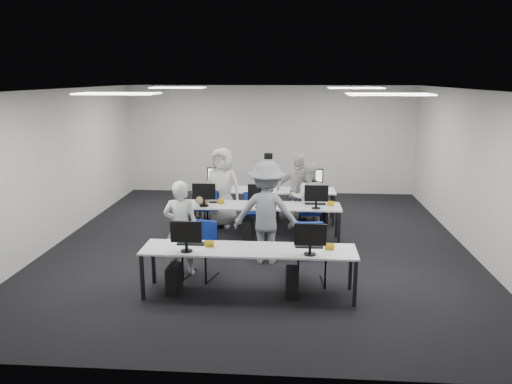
# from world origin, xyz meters

# --- Properties ---
(room) EXTENTS (9.00, 9.02, 3.00)m
(room) POSITION_xyz_m (0.00, 0.00, 1.50)
(room) COLOR black
(room) RESTS_ON ground
(ceiling_panels) EXTENTS (5.20, 4.60, 0.02)m
(ceiling_panels) POSITION_xyz_m (0.00, 0.00, 2.98)
(ceiling_panels) COLOR white
(ceiling_panels) RESTS_ON room
(desk_front) EXTENTS (3.20, 0.70, 0.73)m
(desk_front) POSITION_xyz_m (0.00, -2.40, 0.68)
(desk_front) COLOR #B4B6B9
(desk_front) RESTS_ON ground
(desk_mid) EXTENTS (3.20, 0.70, 0.73)m
(desk_mid) POSITION_xyz_m (0.00, 0.20, 0.68)
(desk_mid) COLOR #B4B6B9
(desk_mid) RESTS_ON ground
(desk_back) EXTENTS (3.20, 0.70, 0.73)m
(desk_back) POSITION_xyz_m (0.00, 1.60, 0.68)
(desk_back) COLOR #B4B6B9
(desk_back) RESTS_ON ground
(equipment_front) EXTENTS (2.51, 0.41, 1.19)m
(equipment_front) POSITION_xyz_m (-0.19, -2.42, 0.36)
(equipment_front) COLOR #0B5896
(equipment_front) RESTS_ON desk_front
(equipment_mid) EXTENTS (2.91, 0.41, 1.19)m
(equipment_mid) POSITION_xyz_m (-0.19, 0.18, 0.36)
(equipment_mid) COLOR white
(equipment_mid) RESTS_ON desk_mid
(equipment_back) EXTENTS (2.91, 0.41, 1.19)m
(equipment_back) POSITION_xyz_m (0.19, 1.62, 0.36)
(equipment_back) COLOR white
(equipment_back) RESTS_ON desk_back
(chair_0) EXTENTS (0.57, 0.60, 0.92)m
(chair_0) POSITION_xyz_m (-0.85, -1.79, 0.29)
(chair_0) COLOR navy
(chair_0) RESTS_ON ground
(chair_1) EXTENTS (0.51, 0.55, 0.95)m
(chair_1) POSITION_xyz_m (0.93, -1.89, 0.30)
(chair_1) COLOR navy
(chair_1) RESTS_ON ground
(chair_2) EXTENTS (0.59, 0.62, 0.94)m
(chair_2) POSITION_xyz_m (-1.26, 0.86, 0.30)
(chair_2) COLOR navy
(chair_2) RESTS_ON ground
(chair_3) EXTENTS (0.50, 0.53, 0.84)m
(chair_3) POSITION_xyz_m (-0.16, 0.70, 0.27)
(chair_3) COLOR navy
(chair_3) RESTS_ON ground
(chair_4) EXTENTS (0.47, 0.51, 0.95)m
(chair_4) POSITION_xyz_m (1.01, 0.66, 0.30)
(chair_4) COLOR navy
(chair_4) RESTS_ON ground
(chair_5) EXTENTS (0.42, 0.45, 0.84)m
(chair_5) POSITION_xyz_m (-1.14, 1.08, 0.26)
(chair_5) COLOR navy
(chair_5) RESTS_ON ground
(chair_6) EXTENTS (0.53, 0.55, 0.85)m
(chair_6) POSITION_xyz_m (-0.05, 1.15, 0.27)
(chair_6) COLOR navy
(chair_6) RESTS_ON ground
(chair_7) EXTENTS (0.44, 0.48, 0.90)m
(chair_7) POSITION_xyz_m (1.16, 1.15, 0.28)
(chair_7) COLOR navy
(chair_7) RESTS_ON ground
(handbag) EXTENTS (0.39, 0.33, 0.28)m
(handbag) POSITION_xyz_m (-1.14, 0.11, 0.87)
(handbag) COLOR #98874E
(handbag) RESTS_ON desk_mid
(student_0) EXTENTS (0.58, 0.38, 1.59)m
(student_0) POSITION_xyz_m (-1.19, -1.65, 0.80)
(student_0) COLOR beige
(student_0) RESTS_ON ground
(student_1) EXTENTS (0.74, 0.58, 1.51)m
(student_1) POSITION_xyz_m (0.96, 0.76, 0.75)
(student_1) COLOR beige
(student_1) RESTS_ON ground
(student_2) EXTENTS (0.97, 0.77, 1.74)m
(student_2) POSITION_xyz_m (-0.88, 1.10, 0.87)
(student_2) COLOR beige
(student_2) RESTS_ON ground
(student_3) EXTENTS (1.04, 0.69, 1.64)m
(student_3) POSITION_xyz_m (0.75, 1.10, 0.82)
(student_3) COLOR beige
(student_3) RESTS_ON ground
(photographer) EXTENTS (1.23, 0.78, 1.82)m
(photographer) POSITION_xyz_m (0.19, -1.02, 0.91)
(photographer) COLOR gray
(photographer) RESTS_ON ground
(dslr_camera) EXTENTS (0.16, 0.19, 0.10)m
(dslr_camera) POSITION_xyz_m (0.21, -0.84, 1.88)
(dslr_camera) COLOR black
(dslr_camera) RESTS_ON photographer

